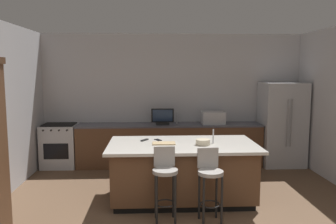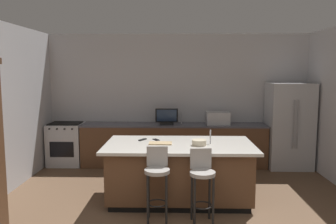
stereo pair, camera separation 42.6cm
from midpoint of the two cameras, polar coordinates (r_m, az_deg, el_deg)
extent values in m
cube|color=#BCBCC1|center=(7.57, 3.24, 2.24)|extent=(6.14, 0.12, 2.82)
cube|color=brown|center=(7.34, 2.64, -5.65)|extent=(3.89, 0.60, 0.86)
cube|color=#4C4C56|center=(7.25, 2.66, -2.19)|extent=(3.92, 0.62, 0.04)
cube|color=black|center=(5.58, 4.11, -13.96)|extent=(2.06, 1.04, 0.09)
cube|color=brown|center=(5.44, 4.15, -9.73)|extent=(2.14, 1.12, 0.77)
cube|color=beige|center=(5.33, 4.19, -5.54)|extent=(2.30, 1.28, 0.04)
cube|color=#B7BABF|center=(7.63, 21.05, -2.13)|extent=(0.88, 0.73, 1.78)
cylinder|color=gray|center=(7.24, 21.84, -1.94)|extent=(0.02, 0.02, 0.98)
cylinder|color=gray|center=(7.26, 22.43, -1.93)|extent=(0.02, 0.02, 0.98)
cube|color=#B7BABF|center=(7.64, -15.12, -5.24)|extent=(0.71, 0.60, 0.90)
cube|color=black|center=(7.37, -15.78, -6.07)|extent=(0.50, 0.01, 0.32)
cube|color=black|center=(7.56, -15.23, -1.84)|extent=(0.64, 0.50, 0.02)
cylinder|color=black|center=(7.35, -17.68, -2.73)|extent=(0.04, 0.03, 0.04)
cylinder|color=black|center=(7.30, -16.51, -2.75)|extent=(0.04, 0.03, 0.04)
cylinder|color=black|center=(7.25, -15.33, -2.77)|extent=(0.04, 0.03, 0.04)
cylinder|color=black|center=(7.21, -14.13, -2.79)|extent=(0.04, 0.03, 0.04)
cube|color=#B7BABF|center=(7.31, 9.99, -1.02)|extent=(0.48, 0.36, 0.26)
cube|color=black|center=(7.20, 1.47, -1.91)|extent=(0.28, 0.16, 0.05)
cube|color=black|center=(7.17, 1.47, -0.57)|extent=(0.47, 0.05, 0.29)
cube|color=#1E2D47|center=(7.14, 1.47, -0.60)|extent=(0.42, 0.01, 0.25)
cylinder|color=#B2B2B7|center=(7.34, 3.92, -1.00)|extent=(0.02, 0.02, 0.24)
cylinder|color=#B2B2B7|center=(5.35, 9.38, -4.12)|extent=(0.02, 0.02, 0.22)
cylinder|color=gray|center=(4.61, 0.85, -9.87)|extent=(0.34, 0.34, 0.05)
cube|color=gray|center=(4.71, 0.80, -7.42)|extent=(0.29, 0.05, 0.28)
cylinder|color=black|center=(4.61, -0.68, -14.64)|extent=(0.03, 0.03, 0.68)
cylinder|color=black|center=(4.62, 2.46, -14.61)|extent=(0.03, 0.03, 0.68)
cylinder|color=black|center=(4.84, -0.69, -13.57)|extent=(0.03, 0.03, 0.68)
cylinder|color=black|center=(4.85, 2.28, -13.54)|extent=(0.03, 0.03, 0.68)
torus|color=black|center=(4.76, 0.84, -15.02)|extent=(0.28, 0.28, 0.02)
cylinder|color=gray|center=(4.61, 8.48, -10.16)|extent=(0.34, 0.34, 0.05)
cube|color=gray|center=(4.70, 8.11, -7.70)|extent=(0.29, 0.07, 0.28)
cylinder|color=black|center=(4.59, 7.21, -14.93)|extent=(0.03, 0.03, 0.66)
cylinder|color=black|center=(4.64, 10.27, -14.72)|extent=(0.03, 0.03, 0.66)
cylinder|color=black|center=(4.81, 6.60, -13.85)|extent=(0.03, 0.03, 0.66)
cylinder|color=black|center=(4.86, 9.52, -13.67)|extent=(0.03, 0.03, 0.66)
torus|color=black|center=(4.75, 8.38, -15.20)|extent=(0.28, 0.28, 0.02)
cylinder|color=beige|center=(5.23, 7.57, -5.10)|extent=(0.22, 0.22, 0.08)
cube|color=black|center=(5.59, 0.17, -4.66)|extent=(0.13, 0.17, 0.01)
cube|color=black|center=(5.57, -2.09, -4.65)|extent=(0.13, 0.17, 0.02)
cube|color=tan|center=(5.30, 1.03, -5.25)|extent=(0.36, 0.22, 0.02)
camera|label=1|loc=(0.21, -87.95, 0.25)|focal=36.46mm
camera|label=2|loc=(0.21, 92.05, -0.25)|focal=36.46mm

